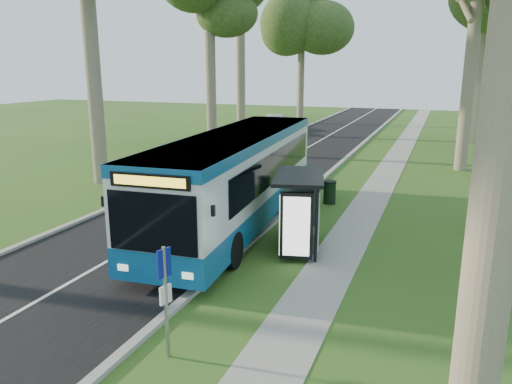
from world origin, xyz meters
TOP-DOWN VIEW (x-y plane):
  - ground at (0.00, 0.00)m, footprint 120.00×120.00m
  - road at (-3.50, 10.00)m, footprint 7.00×100.00m
  - kerb_east at (0.00, 10.00)m, footprint 0.25×100.00m
  - kerb_west at (-7.00, 10.00)m, footprint 0.25×100.00m
  - centre_line at (-3.50, 10.00)m, footprint 0.12×100.00m
  - footpath at (3.00, 10.00)m, footprint 1.50×100.00m
  - bus at (-1.21, 3.97)m, footprint 3.61×13.12m
  - bus_stop_sign at (0.90, -4.66)m, footprint 0.14×0.33m
  - bus_shelter at (1.75, 2.03)m, footprint 2.19×3.16m
  - litter_bin at (1.37, 8.19)m, footprint 0.57×0.57m
  - car_white at (-8.49, 28.38)m, footprint 2.90×5.14m
  - car_silver at (-9.03, 31.61)m, footprint 2.18×4.56m
  - tree_west_e at (-8.50, 38.00)m, footprint 5.20×5.20m

SIDE VIEW (x-z plane):
  - ground at x=0.00m, z-range 0.00..0.00m
  - road at x=-3.50m, z-range 0.00..0.02m
  - footpath at x=3.00m, z-range 0.00..0.02m
  - centre_line at x=-3.50m, z-range 0.02..0.02m
  - kerb_east at x=0.00m, z-range 0.00..0.12m
  - kerb_west at x=-7.00m, z-range 0.00..0.12m
  - litter_bin at x=1.37m, z-range 0.01..1.01m
  - car_silver at x=-9.03m, z-range 0.00..1.44m
  - car_white at x=-8.49m, z-range 0.00..1.65m
  - bus_stop_sign at x=0.90m, z-range 0.31..2.71m
  - bus_shelter at x=1.75m, z-range 0.50..2.97m
  - bus at x=-1.21m, z-range 0.06..3.50m
  - tree_west_e at x=-8.50m, z-range 3.79..19.56m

